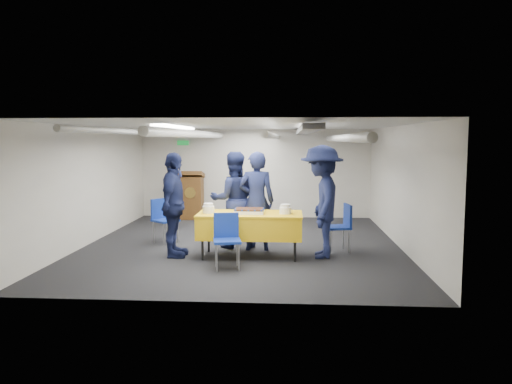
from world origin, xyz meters
TOP-DOWN VIEW (x-y plane):
  - ground at (0.00, 0.00)m, footprint 7.00×7.00m
  - room_shell at (0.09, 0.41)m, footprint 6.00×7.00m
  - serving_table at (0.23, -1.02)m, footprint 1.80×0.89m
  - sheet_cake at (0.22, -1.07)m, footprint 0.51×0.40m
  - plate_stack_left at (-0.49, -1.07)m, footprint 0.20×0.20m
  - plate_stack_right at (0.84, -1.07)m, footprint 0.20×0.20m
  - podium at (-1.60, 3.05)m, footprint 0.62×0.53m
  - chair_near at (-0.08, -1.79)m, footprint 0.49×0.49m
  - chair_right at (1.86, -0.51)m, footprint 0.49×0.49m
  - chair_left at (-1.59, 0.08)m, footprint 0.59×0.59m
  - sailor_a at (0.30, -0.46)m, footprint 0.69×0.47m
  - sailor_b at (-0.15, -0.26)m, footprint 1.03×0.90m
  - sailor_c at (-1.09, -1.10)m, footprint 0.44×1.07m
  - sailor_d at (1.46, -0.96)m, footprint 0.75×1.27m

SIDE VIEW (x-z plane):
  - ground at x=0.00m, z-range 0.00..0.00m
  - chair_near at x=-0.08m, z-range 0.10..0.97m
  - chair_right at x=1.86m, z-range 0.10..0.97m
  - chair_left at x=-1.59m, z-range 0.10..0.97m
  - serving_table at x=0.23m, z-range 0.17..0.94m
  - podium at x=-1.60m, z-range -0.01..1.24m
  - sheet_cake at x=0.22m, z-range 0.77..0.86m
  - plate_stack_right at x=0.84m, z-range 0.76..0.93m
  - plate_stack_left at x=-0.49m, z-range 0.76..0.93m
  - sailor_b at x=-0.15m, z-range 0.00..1.81m
  - sailor_c at x=-1.09m, z-range 0.00..1.82m
  - sailor_a at x=0.30m, z-range 0.00..1.82m
  - sailor_d at x=1.46m, z-range 0.00..1.95m
  - room_shell at x=0.09m, z-range 0.66..2.96m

